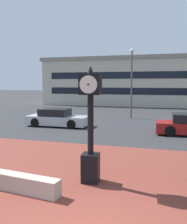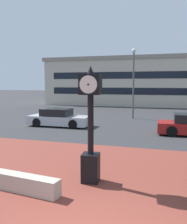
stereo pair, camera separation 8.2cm
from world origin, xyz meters
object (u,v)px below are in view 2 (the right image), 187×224
(street_clock, at_px, (91,125))
(street_lamp_post, at_px, (134,76))
(civic_building, at_px, (153,82))
(car_street_far, at_px, (59,118))

(street_clock, distance_m, street_lamp_post, 15.48)
(civic_building, bearing_deg, car_street_far, -101.07)
(street_clock, distance_m, car_street_far, 11.17)
(street_clock, bearing_deg, civic_building, 85.03)
(street_lamp_post, bearing_deg, street_clock, -86.09)
(street_lamp_post, bearing_deg, car_street_far, -128.41)
(street_clock, height_order, civic_building, civic_building)
(civic_building, relative_size, street_lamp_post, 4.94)
(street_clock, relative_size, civic_building, 0.12)
(street_clock, relative_size, car_street_far, 0.81)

